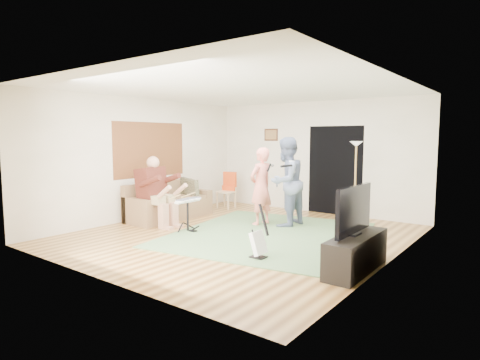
% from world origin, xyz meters
% --- Properties ---
extents(floor, '(6.00, 6.00, 0.00)m').
position_xyz_m(floor, '(0.00, 0.00, 0.00)').
color(floor, brown).
rests_on(floor, ground).
extents(walls, '(5.50, 6.00, 2.70)m').
position_xyz_m(walls, '(0.00, 0.00, 1.35)').
color(walls, '#EFE3CF').
rests_on(walls, floor).
extents(ceiling, '(6.00, 6.00, 0.00)m').
position_xyz_m(ceiling, '(0.00, 0.00, 2.70)').
color(ceiling, white).
rests_on(ceiling, walls).
extents(window_blinds, '(0.00, 2.05, 2.05)m').
position_xyz_m(window_blinds, '(-2.74, 0.20, 1.55)').
color(window_blinds, brown).
rests_on(window_blinds, walls).
extents(doorway, '(2.10, 0.00, 2.10)m').
position_xyz_m(doorway, '(0.55, 2.99, 1.05)').
color(doorway, black).
rests_on(doorway, walls).
extents(picture_frame, '(0.42, 0.03, 0.32)m').
position_xyz_m(picture_frame, '(-1.25, 2.99, 1.90)').
color(picture_frame, '#3F2314').
rests_on(picture_frame, walls).
extents(area_rug, '(3.90, 4.28, 0.02)m').
position_xyz_m(area_rug, '(0.41, 0.34, 0.01)').
color(area_rug, '#537949').
rests_on(area_rug, floor).
extents(sofa, '(0.83, 2.01, 0.81)m').
position_xyz_m(sofa, '(-2.29, 0.26, 0.27)').
color(sofa, olive).
rests_on(sofa, floor).
extents(drummer, '(0.94, 0.52, 1.44)m').
position_xyz_m(drummer, '(-1.86, -0.39, 0.56)').
color(drummer, '#572218').
rests_on(drummer, sofa).
extents(drum_kit, '(0.36, 0.64, 0.66)m').
position_xyz_m(drum_kit, '(-1.00, -0.39, 0.29)').
color(drum_kit, black).
rests_on(drum_kit, floor).
extents(singer, '(0.46, 0.64, 1.62)m').
position_xyz_m(singer, '(-0.20, 0.97, 0.81)').
color(singer, '#FC7F6D').
rests_on(singer, floor).
extents(microphone, '(0.06, 0.06, 0.24)m').
position_xyz_m(microphone, '(0.00, 0.97, 1.21)').
color(microphone, black).
rests_on(microphone, singer).
extents(guitarist, '(0.76, 0.94, 1.84)m').
position_xyz_m(guitarist, '(0.27, 1.19, 0.92)').
color(guitarist, slate).
rests_on(guitarist, floor).
extents(guitar_held, '(0.12, 0.60, 0.26)m').
position_xyz_m(guitar_held, '(0.47, 1.19, 1.25)').
color(guitar_held, white).
rests_on(guitar_held, guitarist).
extents(guitar_spare, '(0.30, 0.27, 0.85)m').
position_xyz_m(guitar_spare, '(1.12, -1.03, 0.24)').
color(guitar_spare, black).
rests_on(guitar_spare, floor).
extents(torchiere_lamp, '(0.31, 0.31, 1.75)m').
position_xyz_m(torchiere_lamp, '(1.29, 2.37, 1.20)').
color(torchiere_lamp, black).
rests_on(torchiere_lamp, floor).
extents(dining_chair, '(0.43, 0.45, 0.93)m').
position_xyz_m(dining_chair, '(-2.05, 2.14, 0.33)').
color(dining_chair, beige).
rests_on(dining_chair, floor).
extents(tv_cabinet, '(0.40, 1.40, 0.50)m').
position_xyz_m(tv_cabinet, '(2.50, -0.70, 0.25)').
color(tv_cabinet, black).
rests_on(tv_cabinet, floor).
extents(television, '(0.06, 1.11, 0.65)m').
position_xyz_m(television, '(2.45, -0.70, 0.85)').
color(television, black).
rests_on(television, tv_cabinet).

